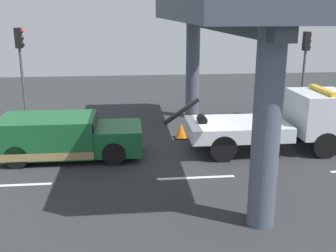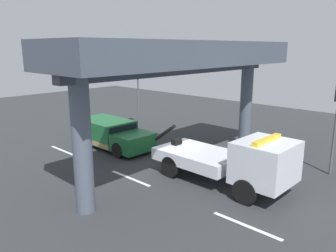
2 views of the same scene
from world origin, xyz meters
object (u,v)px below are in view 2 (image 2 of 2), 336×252
towed_van_green (112,134)px  traffic_light_near (138,83)px  tow_truck_white (234,160)px  traffic_cone_orange (192,151)px

towed_van_green → traffic_light_near: 5.57m
tow_truck_white → traffic_light_near: traffic_light_near is taller
towed_van_green → traffic_cone_orange: (4.67, 1.88, -0.44)m
towed_van_green → traffic_cone_orange: size_ratio=7.43×
tow_truck_white → traffic_cone_orange: bearing=154.0°
tow_truck_white → towed_van_green: (-8.53, 0.01, -0.42)m
tow_truck_white → towed_van_green: bearing=180.0°
towed_van_green → traffic_cone_orange: bearing=21.9°
tow_truck_white → traffic_cone_orange: 4.39m
traffic_light_near → traffic_cone_orange: bearing=-19.1°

